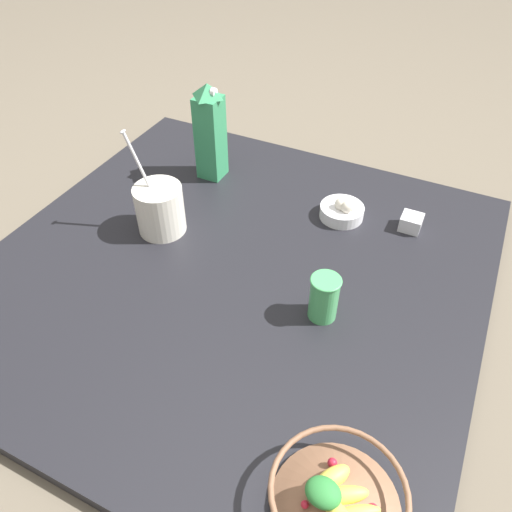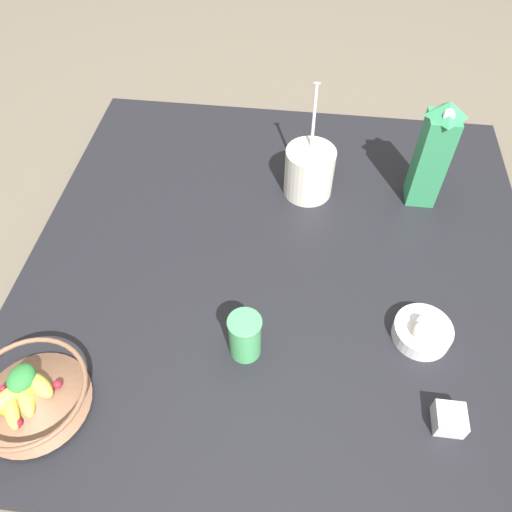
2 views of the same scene
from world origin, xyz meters
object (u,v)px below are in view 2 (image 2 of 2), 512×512
object	(u,v)px
fruit_bowl	(29,396)
milk_carton	(433,154)
yogurt_tub	(309,170)
garlic_bowl	(422,331)
drinking_cup	(245,336)
spice_jar	(449,419)

from	to	relation	value
fruit_bowl	milk_carton	size ratio (longest dim) A/B	0.77
fruit_bowl	yogurt_tub	xyz separation A→B (m)	(0.48, 0.66, 0.03)
milk_carton	yogurt_tub	world-z (taller)	milk_carton
milk_carton	garlic_bowl	distance (m)	0.45
drinking_cup	milk_carton	bearing A→B (deg)	52.13
garlic_bowl	milk_carton	bearing A→B (deg)	85.81
milk_carton	yogurt_tub	distance (m)	0.30
fruit_bowl	milk_carton	bearing A→B (deg)	40.84
milk_carton	garlic_bowl	world-z (taller)	milk_carton
drinking_cup	yogurt_tub	bearing A→B (deg)	78.58
fruit_bowl	drinking_cup	world-z (taller)	drinking_cup
drinking_cup	spice_jar	world-z (taller)	drinking_cup
yogurt_tub	spice_jar	distance (m)	0.67
milk_carton	yogurt_tub	xyz separation A→B (m)	(-0.29, -0.01, -0.07)
fruit_bowl	drinking_cup	size ratio (longest dim) A/B	1.98
fruit_bowl	drinking_cup	distance (m)	0.42
fruit_bowl	spice_jar	bearing A→B (deg)	4.31
fruit_bowl	spice_jar	distance (m)	0.78
drinking_cup	spice_jar	bearing A→B (deg)	-15.14
yogurt_tub	fruit_bowl	bearing A→B (deg)	-126.20
milk_carton	drinking_cup	xyz separation A→B (m)	(-0.39, -0.51, -0.09)
drinking_cup	garlic_bowl	world-z (taller)	drinking_cup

